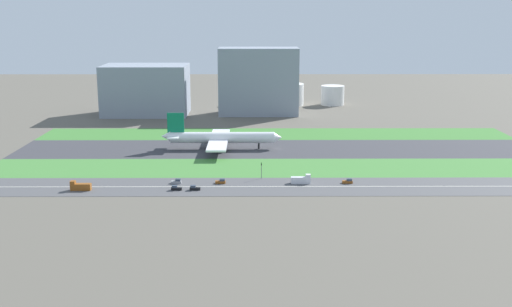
% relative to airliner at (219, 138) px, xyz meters
% --- Properties ---
extents(ground_plane, '(800.00, 800.00, 0.00)m').
position_rel_airliner_xyz_m(ground_plane, '(31.55, -0.00, -6.23)').
color(ground_plane, '#5B564C').
extents(runway, '(280.00, 46.00, 0.10)m').
position_rel_airliner_xyz_m(runway, '(31.55, -0.00, -6.18)').
color(runway, '#38383D').
rests_on(runway, ground_plane).
extents(grass_median_north, '(280.00, 36.00, 0.10)m').
position_rel_airliner_xyz_m(grass_median_north, '(31.55, 41.00, -6.18)').
color(grass_median_north, '#3D7A33').
rests_on(grass_median_north, ground_plane).
extents(grass_median_south, '(280.00, 36.00, 0.10)m').
position_rel_airliner_xyz_m(grass_median_south, '(31.55, -41.00, -6.18)').
color(grass_median_south, '#427F38').
rests_on(grass_median_south, ground_plane).
extents(highway, '(280.00, 28.00, 0.10)m').
position_rel_airliner_xyz_m(highway, '(31.55, -73.00, -6.18)').
color(highway, '#4C4C4F').
rests_on(highway, ground_plane).
extents(highway_centerline, '(266.00, 0.50, 0.01)m').
position_rel_airliner_xyz_m(highway_centerline, '(31.55, -73.00, -6.13)').
color(highway_centerline, silver).
rests_on(highway_centerline, highway).
extents(airliner, '(65.00, 56.00, 19.70)m').
position_rel_airliner_xyz_m(airliner, '(0.00, 0.00, 0.00)').
color(airliner, white).
rests_on(airliner, runway).
extents(car_3, '(4.40, 1.80, 2.00)m').
position_rel_airliner_xyz_m(car_3, '(59.30, -68.00, -5.31)').
color(car_3, brown).
rests_on(car_3, highway).
extents(car_2, '(4.40, 1.80, 2.00)m').
position_rel_airliner_xyz_m(car_2, '(-6.27, -78.00, -5.31)').
color(car_2, black).
rests_on(car_2, highway).
extents(car_0, '(4.40, 1.80, 2.00)m').
position_rel_airliner_xyz_m(car_0, '(4.24, -68.00, -5.31)').
color(car_0, brown).
rests_on(car_0, highway).
extents(truck_0, '(8.40, 2.50, 4.00)m').
position_rel_airliner_xyz_m(truck_0, '(39.06, -68.00, -4.56)').
color(truck_0, silver).
rests_on(truck_0, highway).
extents(truck_1, '(8.40, 2.50, 4.00)m').
position_rel_airliner_xyz_m(truck_1, '(-53.85, -78.00, -4.56)').
color(truck_1, brown).
rests_on(truck_1, highway).
extents(car_4, '(4.40, 1.80, 2.00)m').
position_rel_airliner_xyz_m(car_4, '(-13.97, -78.00, -5.31)').
color(car_4, black).
rests_on(car_4, highway).
extents(car_1, '(4.40, 1.80, 2.00)m').
position_rel_airliner_xyz_m(car_1, '(-14.90, -68.00, -5.31)').
color(car_1, '#99999E').
rests_on(car_1, highway).
extents(traffic_light, '(0.36, 0.50, 7.20)m').
position_rel_airliner_xyz_m(traffic_light, '(21.88, -60.01, -1.94)').
color(traffic_light, '#4C4C51').
rests_on(traffic_light, highway).
extents(terminal_building, '(59.58, 38.44, 35.46)m').
position_rel_airliner_xyz_m(terminal_building, '(-58.45, 114.00, 11.50)').
color(terminal_building, gray).
rests_on(terminal_building, ground_plane).
extents(hangar_building, '(56.39, 25.64, 47.52)m').
position_rel_airliner_xyz_m(hangar_building, '(22.08, 114.00, 17.53)').
color(hangar_building, gray).
rests_on(hangar_building, ground_plane).
extents(fuel_tank_west, '(21.74, 21.74, 12.47)m').
position_rel_airliner_xyz_m(fuel_tank_west, '(13.94, 159.00, 0.00)').
color(fuel_tank_west, silver).
rests_on(fuel_tank_west, ground_plane).
extents(fuel_tank_centre, '(25.86, 25.86, 16.86)m').
position_rel_airliner_xyz_m(fuel_tank_centre, '(45.40, 159.00, 2.20)').
color(fuel_tank_centre, silver).
rests_on(fuel_tank_centre, ground_plane).
extents(fuel_tank_east, '(18.31, 18.31, 15.27)m').
position_rel_airliner_xyz_m(fuel_tank_east, '(81.26, 159.00, 1.40)').
color(fuel_tank_east, silver).
rests_on(fuel_tank_east, ground_plane).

